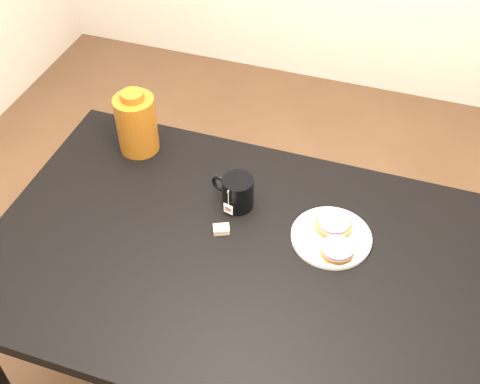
# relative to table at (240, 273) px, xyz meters

# --- Properties ---
(table) EXTENTS (1.40, 0.90, 0.75)m
(table) POSITION_rel_table_xyz_m (0.00, 0.00, 0.00)
(table) COLOR black
(table) RESTS_ON ground_plane
(plate) EXTENTS (0.22, 0.22, 0.02)m
(plate) POSITION_rel_table_xyz_m (0.22, 0.13, 0.09)
(plate) COLOR white
(plate) RESTS_ON table
(bagel_back) EXTENTS (0.14, 0.14, 0.03)m
(bagel_back) POSITION_rel_table_xyz_m (0.22, 0.17, 0.11)
(bagel_back) COLOR brown
(bagel_back) RESTS_ON plate
(bagel_front) EXTENTS (0.11, 0.11, 0.03)m
(bagel_front) POSITION_rel_table_xyz_m (0.25, 0.08, 0.11)
(bagel_front) COLOR brown
(bagel_front) RESTS_ON plate
(mug) EXTENTS (0.14, 0.11, 0.10)m
(mug) POSITION_rel_table_xyz_m (-0.07, 0.17, 0.13)
(mug) COLOR black
(mug) RESTS_ON table
(teabag_pouch) EXTENTS (0.05, 0.05, 0.02)m
(teabag_pouch) POSITION_rel_table_xyz_m (-0.08, 0.06, 0.09)
(teabag_pouch) COLOR #C6B793
(teabag_pouch) RESTS_ON table
(bagel_package) EXTENTS (0.15, 0.15, 0.22)m
(bagel_package) POSITION_rel_table_xyz_m (-0.45, 0.32, 0.18)
(bagel_package) COLOR #64310D
(bagel_package) RESTS_ON table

